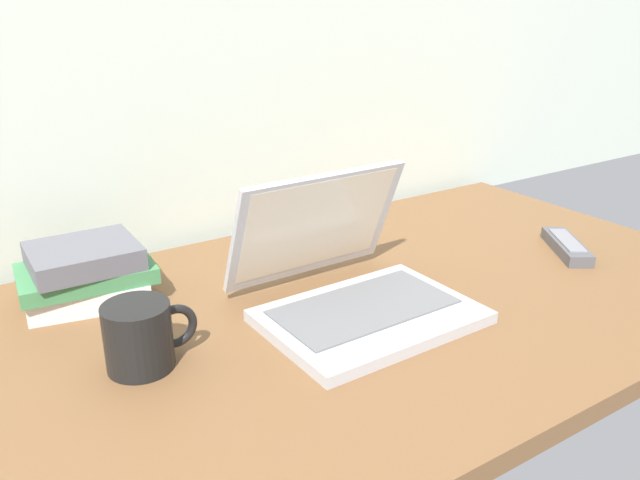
# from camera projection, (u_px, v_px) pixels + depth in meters

# --- Properties ---
(desk) EXTENTS (1.60, 0.76, 0.03)m
(desk) POSITION_uv_depth(u_px,v_px,m) (295.00, 329.00, 0.97)
(desk) COLOR brown
(desk) RESTS_ON ground
(laptop) EXTENTS (0.31, 0.30, 0.21)m
(laptop) POSITION_uv_depth(u_px,v_px,m) (350.00, 283.00, 0.98)
(laptop) COLOR #B2B5BA
(laptop) RESTS_ON desk
(coffee_mug) EXTENTS (0.13, 0.09, 0.09)m
(coffee_mug) POSITION_uv_depth(u_px,v_px,m) (141.00, 336.00, 0.83)
(coffee_mug) COLOR black
(coffee_mug) RESTS_ON desk
(remote_control_near) EXTENTS (0.13, 0.16, 0.02)m
(remote_control_near) POSITION_uv_depth(u_px,v_px,m) (567.00, 246.00, 1.22)
(remote_control_near) COLOR #4C4C51
(remote_control_near) RESTS_ON desk
(remote_control_far) EXTENTS (0.09, 0.17, 0.02)m
(remote_control_far) POSITION_uv_depth(u_px,v_px,m) (297.00, 240.00, 1.25)
(remote_control_far) COLOR black
(remote_control_far) RESTS_ON desk
(book_stack) EXTENTS (0.21, 0.16, 0.10)m
(book_stack) POSITION_uv_depth(u_px,v_px,m) (86.00, 274.00, 1.01)
(book_stack) COLOR silver
(book_stack) RESTS_ON desk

